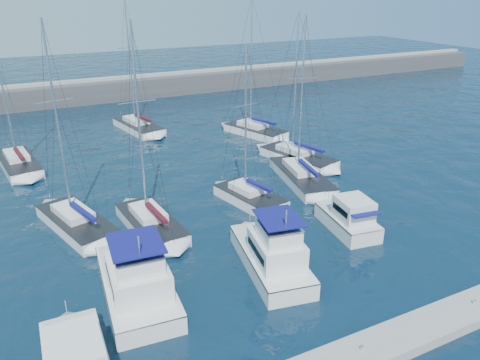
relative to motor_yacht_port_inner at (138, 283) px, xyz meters
name	(u,v)px	position (x,y,z in m)	size (l,w,h in m)	color
ground	(255,254)	(8.50, 1.35, -1.13)	(220.00, 220.00, 0.00)	black
breakwater	(101,93)	(8.50, 53.35, -0.08)	(160.00, 6.00, 4.45)	#424244
dock	(361,355)	(8.50, -9.65, -0.83)	(40.00, 2.20, 0.60)	gray
dock_cleat_centre	(362,348)	(8.50, -9.65, -0.41)	(0.16, 0.16, 0.25)	silver
dock_cleat_near_stbd	(475,302)	(16.50, -9.65, -0.41)	(0.16, 0.16, 0.25)	silver
motor_yacht_port_inner	(138,283)	(0.00, 0.00, 0.00)	(4.47, 9.09, 4.69)	silver
motor_yacht_stbd_inner	(273,256)	(8.50, -0.98, 0.00)	(4.64, 8.64, 4.69)	silver
motor_yacht_stbd_outer	(349,219)	(16.33, 1.13, -0.19)	(3.44, 5.87, 3.20)	silver
sailboat_mid_a	(77,222)	(-1.86, 10.53, -0.60)	(5.23, 8.88, 15.51)	silver
sailboat_mid_b	(151,223)	(3.11, 7.92, -0.60)	(3.70, 7.95, 15.43)	silver
sailboat_mid_c	(250,197)	(11.98, 8.75, -0.61)	(4.31, 7.06, 13.19)	silver
sailboat_mid_d	(301,176)	(18.41, 10.65, -0.62)	(4.88, 9.72, 15.18)	silver
sailboat_mid_e	(298,157)	(21.04, 15.27, -0.61)	(5.07, 9.00, 15.22)	silver
sailboat_back_a	(19,163)	(-5.08, 26.25, -0.60)	(4.17, 8.98, 16.27)	silver
sailboat_back_b	(138,126)	(9.23, 33.84, -0.60)	(4.73, 9.22, 16.23)	silver
sailboat_back_c	(255,130)	(21.58, 25.64, -0.59)	(5.61, 8.66, 16.48)	silver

